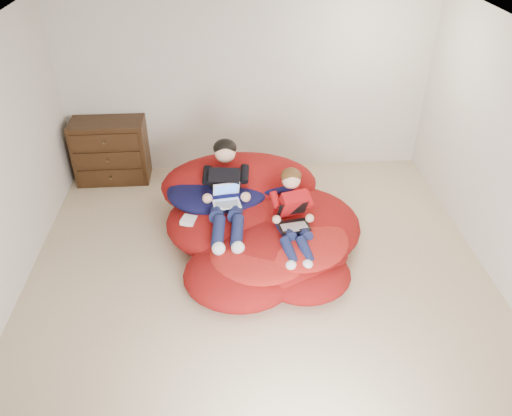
{
  "coord_description": "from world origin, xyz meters",
  "views": [
    {
      "loc": [
        -0.3,
        -4.02,
        3.65
      ],
      "look_at": [
        -0.02,
        0.33,
        0.7
      ],
      "focal_mm": 35.0,
      "sensor_mm": 36.0,
      "label": 1
    }
  ],
  "objects_px": {
    "older_boy": "(226,187)",
    "laptop_white": "(227,197)",
    "younger_boy": "(293,211)",
    "laptop_black": "(293,218)",
    "dresser": "(111,151)",
    "beanbag_pile": "(258,224)"
  },
  "relations": [
    {
      "from": "older_boy",
      "to": "laptop_black",
      "type": "xyz_separation_m",
      "value": [
        0.71,
        -0.47,
        -0.14
      ]
    },
    {
      "from": "younger_boy",
      "to": "dresser",
      "type": "bearing_deg",
      "value": 140.48
    },
    {
      "from": "beanbag_pile",
      "to": "laptop_black",
      "type": "xyz_separation_m",
      "value": [
        0.35,
        -0.33,
        0.3
      ]
    },
    {
      "from": "older_boy",
      "to": "younger_boy",
      "type": "xyz_separation_m",
      "value": [
        0.71,
        -0.42,
        -0.07
      ]
    },
    {
      "from": "beanbag_pile",
      "to": "laptop_black",
      "type": "relative_size",
      "value": 6.11
    },
    {
      "from": "dresser",
      "to": "older_boy",
      "type": "distance_m",
      "value": 2.17
    },
    {
      "from": "laptop_black",
      "to": "dresser",
      "type": "bearing_deg",
      "value": 139.8
    },
    {
      "from": "dresser",
      "to": "laptop_black",
      "type": "distance_m",
      "value": 2.99
    },
    {
      "from": "older_boy",
      "to": "younger_boy",
      "type": "distance_m",
      "value": 0.83
    },
    {
      "from": "dresser",
      "to": "laptop_white",
      "type": "xyz_separation_m",
      "value": [
        1.58,
        -1.58,
        0.19
      ]
    },
    {
      "from": "laptop_white",
      "to": "dresser",
      "type": "bearing_deg",
      "value": 134.89
    },
    {
      "from": "dresser",
      "to": "beanbag_pile",
      "type": "bearing_deg",
      "value": -39.61
    },
    {
      "from": "dresser",
      "to": "laptop_black",
      "type": "xyz_separation_m",
      "value": [
        2.28,
        -1.93,
        0.12
      ]
    },
    {
      "from": "dresser",
      "to": "older_boy",
      "type": "height_order",
      "value": "older_boy"
    },
    {
      "from": "dresser",
      "to": "younger_boy",
      "type": "xyz_separation_m",
      "value": [
        2.28,
        -1.88,
        0.18
      ]
    },
    {
      "from": "younger_boy",
      "to": "laptop_white",
      "type": "xyz_separation_m",
      "value": [
        -0.71,
        0.3,
        0.01
      ]
    },
    {
      "from": "dresser",
      "to": "older_boy",
      "type": "xyz_separation_m",
      "value": [
        1.58,
        -1.46,
        0.25
      ]
    },
    {
      "from": "beanbag_pile",
      "to": "laptop_white",
      "type": "xyz_separation_m",
      "value": [
        -0.36,
        0.02,
        0.37
      ]
    },
    {
      "from": "older_boy",
      "to": "laptop_white",
      "type": "xyz_separation_m",
      "value": [
        0.0,
        -0.12,
        -0.06
      ]
    },
    {
      "from": "younger_boy",
      "to": "laptop_white",
      "type": "distance_m",
      "value": 0.77
    },
    {
      "from": "laptop_white",
      "to": "laptop_black",
      "type": "distance_m",
      "value": 0.79
    },
    {
      "from": "laptop_white",
      "to": "laptop_black",
      "type": "height_order",
      "value": "laptop_white"
    }
  ]
}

